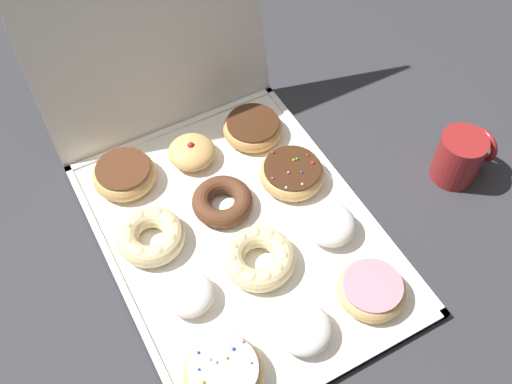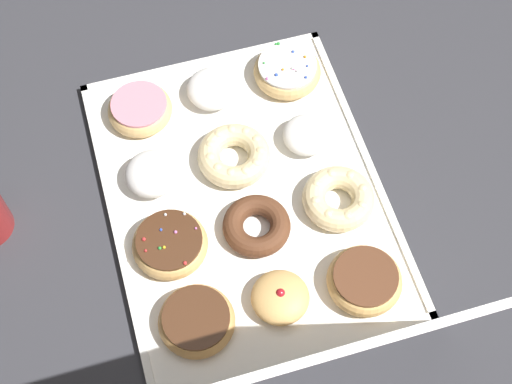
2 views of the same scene
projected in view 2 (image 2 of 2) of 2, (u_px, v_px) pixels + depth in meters
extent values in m
plane|color=#333338|center=(245.00, 197.00, 1.26)|extent=(3.00, 3.00, 0.00)
cube|color=white|center=(245.00, 195.00, 1.26)|extent=(0.44, 0.58, 0.01)
cube|color=white|center=(202.00, 63.00, 1.39)|extent=(0.44, 0.01, 0.01)
cube|color=white|center=(297.00, 356.00, 1.13)|extent=(0.44, 0.01, 0.01)
cube|color=white|center=(368.00, 163.00, 1.29)|extent=(0.01, 0.58, 0.01)
cube|color=white|center=(116.00, 227.00, 1.23)|extent=(0.01, 0.58, 0.01)
cube|color=white|center=(329.00, 355.00, 0.86)|extent=(0.44, 0.15, 0.54)
torus|color=#E5B770|center=(287.00, 71.00, 1.35)|extent=(0.12, 0.12, 0.04)
cylinder|color=white|center=(288.00, 65.00, 1.34)|extent=(0.10, 0.10, 0.01)
sphere|color=pink|center=(267.00, 79.00, 1.32)|extent=(0.01, 0.01, 0.01)
sphere|color=orange|center=(305.00, 57.00, 1.34)|extent=(0.01, 0.01, 0.01)
sphere|color=blue|center=(276.00, 75.00, 1.32)|extent=(0.01, 0.01, 0.01)
sphere|color=orange|center=(283.00, 69.00, 1.33)|extent=(0.00, 0.00, 0.00)
sphere|color=white|center=(293.00, 68.00, 1.33)|extent=(0.01, 0.01, 0.01)
sphere|color=pink|center=(294.00, 69.00, 1.33)|extent=(0.00, 0.00, 0.00)
sphere|color=green|center=(264.00, 63.00, 1.34)|extent=(0.00, 0.00, 0.00)
sphere|color=green|center=(278.00, 44.00, 1.36)|extent=(0.01, 0.01, 0.01)
sphere|color=blue|center=(307.00, 66.00, 1.33)|extent=(0.00, 0.00, 0.00)
sphere|color=white|center=(297.00, 71.00, 1.33)|extent=(0.01, 0.01, 0.01)
sphere|color=blue|center=(293.00, 52.00, 1.35)|extent=(0.01, 0.01, 0.01)
sphere|color=blue|center=(306.00, 77.00, 1.32)|extent=(0.00, 0.00, 0.00)
sphere|color=green|center=(276.00, 44.00, 1.36)|extent=(0.00, 0.00, 0.00)
ellipsoid|color=white|center=(212.00, 89.00, 1.33)|extent=(0.09, 0.09, 0.04)
torus|color=#E5B770|center=(140.00, 110.00, 1.32)|extent=(0.11, 0.11, 0.03)
cylinder|color=pink|center=(139.00, 104.00, 1.30)|extent=(0.10, 0.10, 0.01)
ellipsoid|color=white|center=(307.00, 135.00, 1.29)|extent=(0.08, 0.08, 0.04)
torus|color=beige|center=(235.00, 156.00, 1.27)|extent=(0.12, 0.12, 0.04)
sphere|color=beige|center=(210.00, 158.00, 1.25)|extent=(0.02, 0.02, 0.02)
sphere|color=beige|center=(217.00, 169.00, 1.24)|extent=(0.02, 0.02, 0.02)
sphere|color=beige|center=(231.00, 174.00, 1.24)|extent=(0.02, 0.02, 0.02)
sphere|color=beige|center=(245.00, 172.00, 1.24)|extent=(0.02, 0.02, 0.02)
sphere|color=beige|center=(256.00, 164.00, 1.25)|extent=(0.02, 0.02, 0.02)
sphere|color=beige|center=(260.00, 152.00, 1.26)|extent=(0.02, 0.02, 0.02)
sphere|color=beige|center=(256.00, 141.00, 1.27)|extent=(0.02, 0.02, 0.02)
sphere|color=beige|center=(245.00, 133.00, 1.28)|extent=(0.02, 0.02, 0.02)
sphere|color=beige|center=(231.00, 131.00, 1.28)|extent=(0.02, 0.02, 0.02)
sphere|color=beige|center=(218.00, 136.00, 1.27)|extent=(0.02, 0.02, 0.02)
sphere|color=beige|center=(210.00, 146.00, 1.26)|extent=(0.02, 0.02, 0.02)
ellipsoid|color=white|center=(152.00, 174.00, 1.25)|extent=(0.09, 0.09, 0.05)
torus|color=beige|center=(338.00, 199.00, 1.23)|extent=(0.12, 0.12, 0.04)
sphere|color=beige|center=(315.00, 202.00, 1.21)|extent=(0.02, 0.02, 0.02)
sphere|color=beige|center=(328.00, 215.00, 1.20)|extent=(0.02, 0.02, 0.02)
sphere|color=beige|center=(347.00, 217.00, 1.20)|extent=(0.02, 0.02, 0.02)
sphere|color=beige|center=(362.00, 206.00, 1.21)|extent=(0.02, 0.02, 0.02)
sphere|color=beige|center=(362.00, 190.00, 1.23)|extent=(0.02, 0.02, 0.02)
sphere|color=beige|center=(350.00, 177.00, 1.24)|extent=(0.02, 0.02, 0.02)
sphere|color=beige|center=(331.00, 175.00, 1.24)|extent=(0.02, 0.02, 0.02)
sphere|color=beige|center=(317.00, 185.00, 1.23)|extent=(0.02, 0.02, 0.02)
torus|color=#59331E|center=(257.00, 226.00, 1.21)|extent=(0.11, 0.11, 0.03)
torus|color=tan|center=(170.00, 244.00, 1.19)|extent=(0.12, 0.12, 0.04)
cylinder|color=#472816|center=(169.00, 240.00, 1.18)|extent=(0.10, 0.10, 0.01)
sphere|color=white|center=(165.00, 215.00, 1.19)|extent=(0.00, 0.00, 0.00)
sphere|color=red|center=(146.00, 251.00, 1.16)|extent=(0.00, 0.00, 0.00)
sphere|color=white|center=(184.00, 214.00, 1.19)|extent=(0.00, 0.00, 0.00)
sphere|color=red|center=(185.00, 263.00, 1.15)|extent=(0.01, 0.01, 0.01)
sphere|color=yellow|center=(164.00, 247.00, 1.17)|extent=(0.01, 0.01, 0.01)
sphere|color=pink|center=(176.00, 232.00, 1.18)|extent=(0.01, 0.01, 0.01)
sphere|color=blue|center=(161.00, 230.00, 1.18)|extent=(0.00, 0.00, 0.00)
sphere|color=green|center=(160.00, 248.00, 1.17)|extent=(0.01, 0.01, 0.01)
sphere|color=red|center=(144.00, 239.00, 1.17)|extent=(0.01, 0.01, 0.01)
sphere|color=pink|center=(196.00, 228.00, 1.18)|extent=(0.00, 0.00, 0.00)
torus|color=tan|center=(364.00, 281.00, 1.16)|extent=(0.12, 0.12, 0.04)
cylinder|color=#59331E|center=(366.00, 276.00, 1.14)|extent=(0.10, 0.10, 0.01)
ellipsoid|color=tan|center=(279.00, 298.00, 1.15)|extent=(0.09, 0.09, 0.04)
sphere|color=#B21923|center=(280.00, 293.00, 1.13)|extent=(0.01, 0.01, 0.01)
torus|color=tan|center=(197.00, 321.00, 1.13)|extent=(0.12, 0.12, 0.03)
cylinder|color=#472816|center=(196.00, 318.00, 1.12)|extent=(0.10, 0.10, 0.01)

